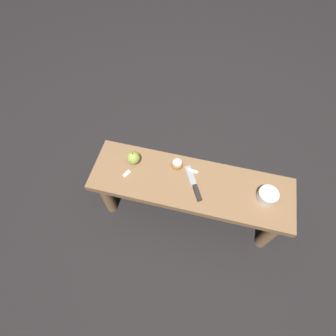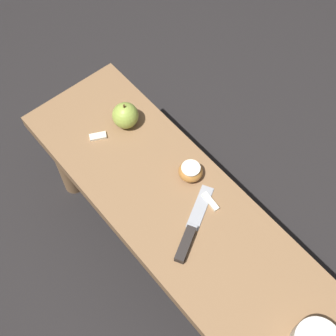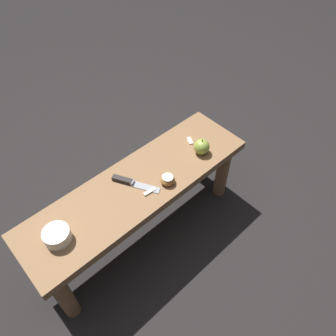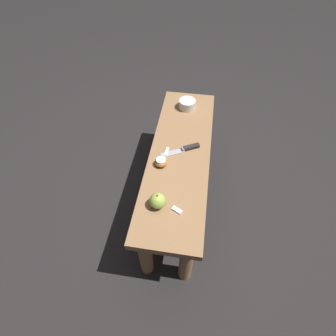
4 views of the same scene
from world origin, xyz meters
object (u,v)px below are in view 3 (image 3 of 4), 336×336
knife (129,182)px  bowl (57,236)px  apple_cut (168,180)px  wooden_bench (139,195)px  apple_whole (202,147)px

knife → bowl: size_ratio=2.00×
knife → bowl: bowl is taller
apple_cut → knife: bearing=137.8°
bowl → knife: bearing=5.3°
wooden_bench → apple_whole: apple_whole is taller
wooden_bench → apple_whole: 0.36m
wooden_bench → knife: knife is taller
apple_whole → apple_cut: (-0.24, -0.03, -0.02)m
apple_whole → bowl: (-0.73, 0.05, -0.01)m
apple_whole → bowl: apple_whole is taller
wooden_bench → bowl: (-0.39, -0.01, 0.11)m
knife → wooden_bench: bearing=15.3°
wooden_bench → bowl: 0.41m
knife → apple_whole: bearing=48.3°
knife → apple_cut: (0.12, -0.11, 0.01)m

